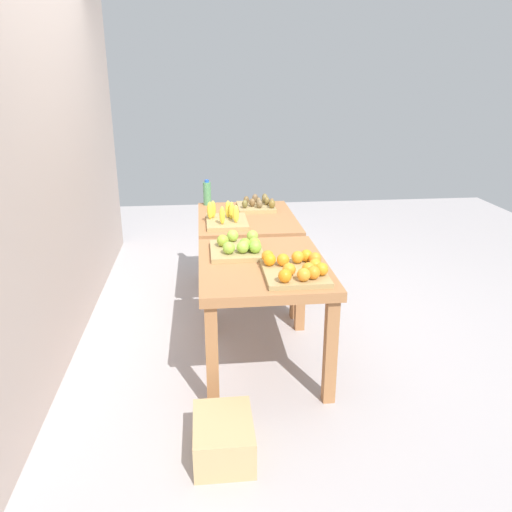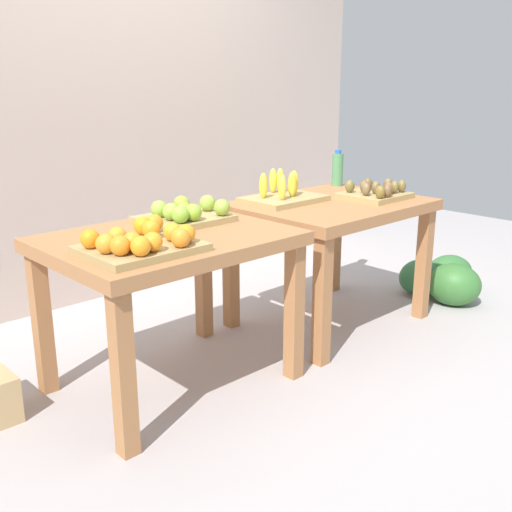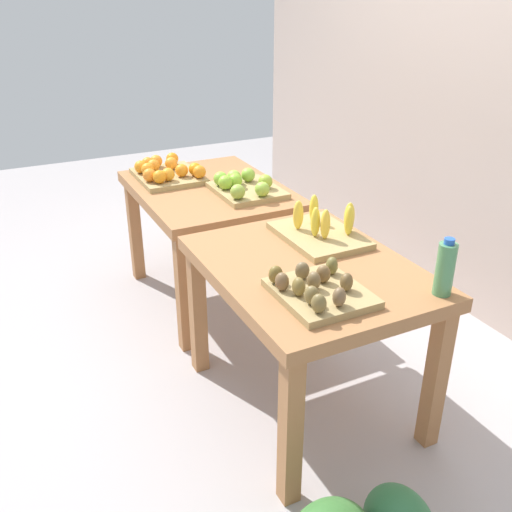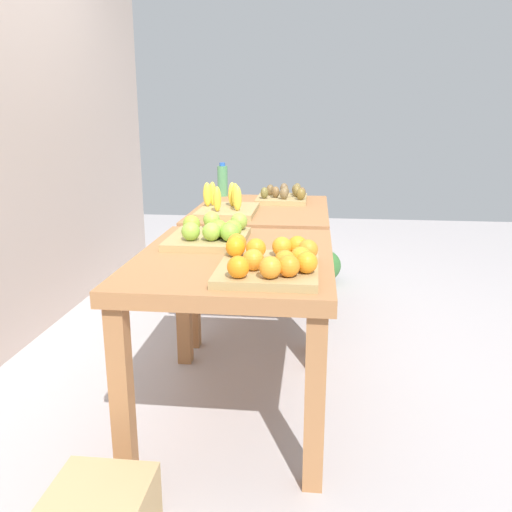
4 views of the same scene
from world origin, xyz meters
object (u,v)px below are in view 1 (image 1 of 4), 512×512
object	(u,v)px
orange_bin	(296,268)
display_table_right	(247,228)
kiwi_bin	(257,205)
water_bottle	(207,193)
apple_bin	(239,247)
display_table_left	(263,278)
cardboard_produce_box	(223,438)
banana_crate	(226,219)
watermelon_pile	(263,250)

from	to	relation	value
orange_bin	display_table_right	bearing A→B (deg)	7.11
kiwi_bin	water_bottle	distance (m)	0.48
display_table_right	apple_bin	xyz separation A→B (m)	(-0.92, 0.13, 0.15)
apple_bin	water_bottle	world-z (taller)	water_bottle
display_table_left	cardboard_produce_box	bearing A→B (deg)	160.63
display_table_left	orange_bin	distance (m)	0.33
display_table_left	cardboard_produce_box	distance (m)	1.04
display_table_left	orange_bin	size ratio (longest dim) A/B	2.35
banana_crate	cardboard_produce_box	bearing A→B (deg)	176.21
display_table_left	watermelon_pile	distance (m)	2.07
display_table_right	display_table_left	bearing A→B (deg)	180.00
display_table_right	kiwi_bin	world-z (taller)	kiwi_bin
orange_bin	kiwi_bin	size ratio (longest dim) A/B	1.23
water_bottle	banana_crate	bearing A→B (deg)	-168.21
orange_bin	watermelon_pile	size ratio (longest dim) A/B	0.69
display_table_right	water_bottle	world-z (taller)	water_bottle
display_table_left	kiwi_bin	bearing A→B (deg)	-4.93
orange_bin	water_bottle	size ratio (longest dim) A/B	1.93
apple_bin	cardboard_produce_box	bearing A→B (deg)	170.97
apple_bin	kiwi_bin	xyz separation A→B (m)	(1.17, -0.25, -0.01)
display_table_left	kiwi_bin	distance (m)	1.38
display_table_right	water_bottle	distance (m)	0.58
display_table_right	cardboard_produce_box	world-z (taller)	display_table_right
water_bottle	watermelon_pile	xyz separation A→B (m)	(0.44, -0.57, -0.70)
kiwi_bin	cardboard_produce_box	distance (m)	2.36
water_bottle	cardboard_produce_box	xyz separation A→B (m)	(-2.41, -0.02, -0.73)
banana_crate	cardboard_produce_box	xyz separation A→B (m)	(-1.77, 0.12, -0.66)
orange_bin	apple_bin	xyz separation A→B (m)	(0.44, 0.30, -0.00)
kiwi_bin	orange_bin	bearing A→B (deg)	-178.16
apple_bin	water_bottle	xyz separation A→B (m)	(1.36, 0.18, 0.06)
display_table_left	apple_bin	bearing A→B (deg)	33.60
display_table_right	apple_bin	world-z (taller)	apple_bin
banana_crate	kiwi_bin	size ratio (longest dim) A/B	1.22
display_table_right	banana_crate	distance (m)	0.31
display_table_left	display_table_right	bearing A→B (deg)	0.00
display_table_left	watermelon_pile	world-z (taller)	display_table_left
display_table_right	orange_bin	xyz separation A→B (m)	(-1.36, -0.17, 0.15)
water_bottle	watermelon_pile	bearing A→B (deg)	-52.44
display_table_right	orange_bin	distance (m)	1.38
apple_bin	display_table_right	bearing A→B (deg)	-8.20
kiwi_bin	watermelon_pile	distance (m)	0.90
orange_bin	kiwi_bin	bearing A→B (deg)	1.84
display_table_right	watermelon_pile	size ratio (longest dim) A/B	1.63
orange_bin	watermelon_pile	distance (m)	2.33
orange_bin	banana_crate	world-z (taller)	banana_crate
watermelon_pile	cardboard_produce_box	bearing A→B (deg)	169.09
orange_bin	cardboard_produce_box	world-z (taller)	orange_bin
banana_crate	kiwi_bin	world-z (taller)	banana_crate
banana_crate	water_bottle	bearing A→B (deg)	11.79
orange_bin	apple_bin	world-z (taller)	apple_bin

